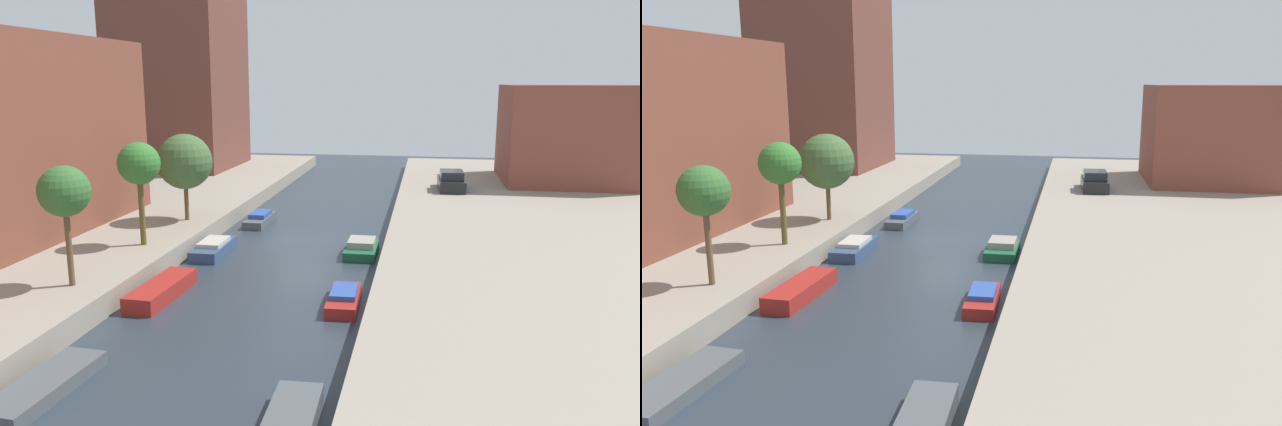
{
  "view_description": "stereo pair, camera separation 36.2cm",
  "coord_description": "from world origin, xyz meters",
  "views": [
    {
      "loc": [
        7.01,
        -33.38,
        8.97
      ],
      "look_at": [
        0.62,
        2.82,
        1.05
      ],
      "focal_mm": 34.37,
      "sensor_mm": 36.0,
      "label": 1
    },
    {
      "loc": [
        7.36,
        -33.31,
        8.97
      ],
      "look_at": [
        0.62,
        2.82,
        1.05
      ],
      "focal_mm": 34.37,
      "sensor_mm": 36.0,
      "label": 2
    }
  ],
  "objects": [
    {
      "name": "moored_boat_left_0",
      "position": [
        -3.82,
        -18.55,
        0.22
      ],
      "size": [
        1.71,
        4.33,
        0.45
      ],
      "color": "#4C5156",
      "rests_on": "ground_plane"
    },
    {
      "name": "quay_right",
      "position": [
        15.0,
        0.0,
        0.5
      ],
      "size": [
        20.0,
        64.0,
        1.0
      ],
      "primitive_type": "cube",
      "color": "gray",
      "rests_on": "ground_plane"
    },
    {
      "name": "moored_boat_right_0",
      "position": [
        3.74,
        -19.16,
        0.28
      ],
      "size": [
        1.39,
        3.1,
        0.57
      ],
      "color": "#4C5156",
      "rests_on": "ground_plane"
    },
    {
      "name": "street_tree_0",
      "position": [
        -6.78,
        -12.17,
        4.77
      ],
      "size": [
        2.0,
        2.0,
        4.81
      ],
      "color": "brown",
      "rests_on": "quay_left"
    },
    {
      "name": "street_tree_1",
      "position": [
        -6.78,
        -5.84,
        5.0
      ],
      "size": [
        2.07,
        2.07,
        5.1
      ],
      "color": "brown",
      "rests_on": "quay_left"
    },
    {
      "name": "quay_left",
      "position": [
        -15.0,
        0.0,
        0.5
      ],
      "size": [
        20.0,
        64.0,
        1.0
      ],
      "primitive_type": "cube",
      "color": "gray",
      "rests_on": "ground_plane"
    },
    {
      "name": "moored_boat_left_2",
      "position": [
        -3.98,
        -3.56,
        0.33
      ],
      "size": [
        1.47,
        3.86,
        0.76
      ],
      "color": "#33476B",
      "rests_on": "ground_plane"
    },
    {
      "name": "moored_boat_left_1",
      "position": [
        -3.86,
        -10.35,
        0.34
      ],
      "size": [
        1.48,
        4.44,
        0.68
      ],
      "color": "maroon",
      "rests_on": "ground_plane"
    },
    {
      "name": "moored_boat_right_2",
      "position": [
        3.75,
        -2.31,
        0.34
      ],
      "size": [
        1.61,
        3.15,
        0.82
      ],
      "color": "#195638",
      "rests_on": "ground_plane"
    },
    {
      "name": "ground_plane",
      "position": [
        0.0,
        0.0,
        0.0
      ],
      "size": [
        84.0,
        84.0,
        0.0
      ],
      "primitive_type": "plane",
      "color": "#28333D"
    },
    {
      "name": "street_tree_2",
      "position": [
        -6.78,
        -0.17,
        4.43
      ],
      "size": [
        3.19,
        3.19,
        5.03
      ],
      "color": "brown",
      "rests_on": "quay_left"
    },
    {
      "name": "apartment_tower_far",
      "position": [
        -16.0,
        21.87,
        13.89
      ],
      "size": [
        10.0,
        11.11,
        25.78
      ],
      "primitive_type": "cube",
      "color": "brown",
      "rests_on": "quay_left"
    },
    {
      "name": "moored_boat_right_1",
      "position": [
        3.85,
        -9.93,
        0.3
      ],
      "size": [
        1.33,
        3.39,
        0.69
      ],
      "color": "maroon",
      "rests_on": "ground_plane"
    },
    {
      "name": "parked_car",
      "position": [
        8.82,
        12.9,
        1.62
      ],
      "size": [
        2.02,
        4.34,
        1.48
      ],
      "color": "black",
      "rests_on": "quay_right"
    },
    {
      "name": "moored_boat_left_3",
      "position": [
        -3.44,
        3.67,
        0.32
      ],
      "size": [
        1.27,
        3.74,
        0.76
      ],
      "color": "#4C5156",
      "rests_on": "ground_plane"
    },
    {
      "name": "low_block_right",
      "position": [
        18.0,
        18.59,
        4.84
      ],
      "size": [
        10.0,
        10.32,
        7.69
      ],
      "primitive_type": "cube",
      "color": "brown",
      "rests_on": "quay_right"
    }
  ]
}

